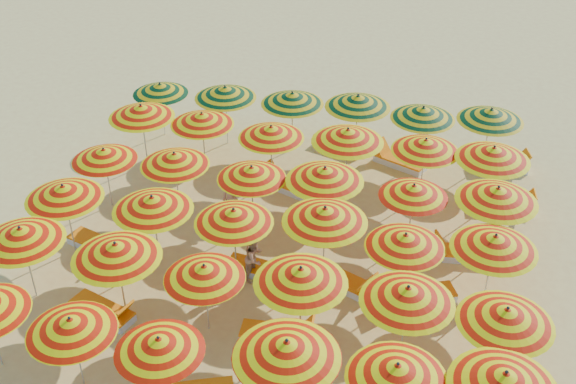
{
  "coord_description": "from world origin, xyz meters",
  "views": [
    {
      "loc": [
        3.52,
        -15.21,
        12.41
      ],
      "look_at": [
        0.0,
        0.5,
        1.6
      ],
      "focal_mm": 45.0,
      "sensor_mm": 36.0,
      "label": 1
    }
  ],
  "objects_px": {
    "umbrella_32": "(292,98)",
    "lounger_6": "(260,269)",
    "umbrella_24": "(141,111)",
    "umbrella_8": "(204,272)",
    "umbrella_31": "(225,92)",
    "umbrella_1": "(71,325)",
    "umbrella_28": "(426,145)",
    "umbrella_17": "(495,243)",
    "umbrella_29": "(493,154)",
    "lounger_7": "(344,282)",
    "lounger_4": "(278,334)",
    "umbrella_25": "(202,119)",
    "lounger_11": "(504,206)",
    "umbrella_14": "(234,216)",
    "umbrella_23": "(497,195)",
    "lounger_5": "(98,244)",
    "umbrella_26": "(271,132)",
    "lounger_12": "(341,146)",
    "umbrella_5": "(505,381)",
    "umbrella_10": "(408,295)",
    "umbrella_13": "(152,203)",
    "umbrella_9": "(301,276)",
    "umbrella_3": "(287,349)",
    "lounger_13": "(399,161)",
    "umbrella_6": "(21,235)",
    "umbrella_27": "(348,136)",
    "lounger_10": "(286,185)",
    "umbrella_18": "(104,155)",
    "beachgoer_b": "(254,258)",
    "umbrella_4": "(397,372)",
    "umbrella_2": "(159,345)",
    "umbrella_15": "(325,215)",
    "umbrella_21": "(325,174)",
    "beachgoer_a": "(232,199)",
    "umbrella_30": "(160,89)",
    "lounger_14": "(501,166)",
    "umbrella_12": "(64,192)",
    "umbrella_7": "(116,251)",
    "umbrella_20": "(252,173)",
    "umbrella_34": "(423,113)",
    "umbrella_11": "(506,316)",
    "lounger_9": "(464,253)",
    "umbrella_22": "(414,191)",
    "umbrella_19": "(175,159)"
  },
  "relations": [
    {
      "from": "lounger_4",
      "to": "umbrella_7",
      "type": "bearing_deg",
      "value": 176.76
    },
    {
      "from": "umbrella_1",
      "to": "umbrella_4",
      "type": "distance_m",
      "value": 6.73
    },
    {
      "from": "umbrella_2",
      "to": "umbrella_32",
      "type": "height_order",
      "value": "umbrella_32"
    },
    {
      "from": "umbrella_26",
      "to": "lounger_5",
      "type": "relative_size",
      "value": 1.33
    },
    {
      "from": "umbrella_8",
      "to": "umbrella_31",
      "type": "height_order",
      "value": "umbrella_31"
    },
    {
      "from": "lounger_12",
      "to": "umbrella_5",
      "type": "bearing_deg",
      "value": -47.06
    },
    {
      "from": "umbrella_9",
      "to": "umbrella_13",
      "type": "relative_size",
      "value": 0.96
    },
    {
      "from": "umbrella_15",
      "to": "umbrella_25",
      "type": "height_order",
      "value": "umbrella_15"
    },
    {
      "from": "umbrella_12",
      "to": "umbrella_19",
      "type": "bearing_deg",
      "value": 46.52
    },
    {
      "from": "umbrella_1",
      "to": "umbrella_18",
      "type": "xyz_separation_m",
      "value": [
        -2.28,
        6.59,
        -0.02
      ]
    },
    {
      "from": "umbrella_30",
      "to": "umbrella_15",
      "type": "bearing_deg",
      "value": -43.07
    },
    {
      "from": "umbrella_4",
      "to": "umbrella_20",
      "type": "height_order",
      "value": "umbrella_4"
    },
    {
      "from": "umbrella_11",
      "to": "umbrella_30",
      "type": "xyz_separation_m",
      "value": [
        -11.07,
        8.93,
        -0.17
      ]
    },
    {
      "from": "umbrella_4",
      "to": "umbrella_31",
      "type": "distance_m",
      "value": 12.71
    },
    {
      "from": "lounger_5",
      "to": "umbrella_26",
      "type": "bearing_deg",
      "value": 65.19
    },
    {
      "from": "umbrella_21",
      "to": "umbrella_32",
      "type": "distance_m",
      "value": 4.79
    },
    {
      "from": "umbrella_15",
      "to": "lounger_13",
      "type": "relative_size",
      "value": 1.44
    },
    {
      "from": "umbrella_32",
      "to": "lounger_6",
      "type": "distance_m",
      "value": 6.76
    },
    {
      "from": "umbrella_12",
      "to": "umbrella_8",
      "type": "bearing_deg",
      "value": -24.8
    },
    {
      "from": "umbrella_3",
      "to": "lounger_13",
      "type": "bearing_deg",
      "value": 82.85
    },
    {
      "from": "umbrella_1",
      "to": "umbrella_28",
      "type": "xyz_separation_m",
      "value": [
        6.71,
        8.97,
        0.08
      ]
    },
    {
      "from": "umbrella_5",
      "to": "umbrella_9",
      "type": "xyz_separation_m",
      "value": [
        -4.33,
        2.09,
        0.02
      ]
    },
    {
      "from": "umbrella_24",
      "to": "lounger_6",
      "type": "relative_size",
      "value": 1.27
    },
    {
      "from": "umbrella_18",
      "to": "umbrella_25",
      "type": "distance_m",
      "value": 3.3
    },
    {
      "from": "umbrella_17",
      "to": "umbrella_29",
      "type": "bearing_deg",
      "value": 89.83
    },
    {
      "from": "umbrella_10",
      "to": "umbrella_13",
      "type": "bearing_deg",
      "value": 162.89
    },
    {
      "from": "umbrella_27",
      "to": "lounger_14",
      "type": "distance_m",
      "value": 5.6
    },
    {
      "from": "umbrella_18",
      "to": "lounger_10",
      "type": "xyz_separation_m",
      "value": [
        4.92,
        2.0,
        -1.61
      ]
    },
    {
      "from": "umbrella_4",
      "to": "umbrella_22",
      "type": "height_order",
      "value": "umbrella_4"
    },
    {
      "from": "beachgoer_b",
      "to": "umbrella_4",
      "type": "bearing_deg",
      "value": -119.65
    },
    {
      "from": "lounger_6",
      "to": "umbrella_13",
      "type": "bearing_deg",
      "value": -167.74
    },
    {
      "from": "umbrella_8",
      "to": "umbrella_18",
      "type": "relative_size",
      "value": 1.0
    },
    {
      "from": "umbrella_24",
      "to": "lounger_4",
      "type": "bearing_deg",
      "value": -48.39
    },
    {
      "from": "umbrella_24",
      "to": "lounger_6",
      "type": "xyz_separation_m",
      "value": [
        4.97,
        -4.54,
        -1.79
      ]
    },
    {
      "from": "umbrella_26",
      "to": "umbrella_27",
      "type": "xyz_separation_m",
      "value": [
        2.31,
        0.05,
        0.14
      ]
    },
    {
      "from": "umbrella_25",
      "to": "lounger_11",
      "type": "relative_size",
      "value": 1.25
    },
    {
      "from": "umbrella_11",
      "to": "umbrella_15",
      "type": "bearing_deg",
      "value": 148.91
    },
    {
      "from": "umbrella_7",
      "to": "lounger_9",
      "type": "height_order",
      "value": "umbrella_7"
    },
    {
      "from": "lounger_6",
      "to": "umbrella_29",
      "type": "bearing_deg",
      "value": 45.31
    },
    {
      "from": "umbrella_14",
      "to": "umbrella_23",
      "type": "distance_m",
      "value": 6.81
    },
    {
      "from": "umbrella_14",
      "to": "beachgoer_a",
      "type": "height_order",
      "value": "umbrella_14"
    },
    {
      "from": "lounger_7",
      "to": "lounger_4",
      "type": "bearing_deg",
      "value": -94.9
    },
    {
      "from": "umbrella_2",
      "to": "umbrella_5",
      "type": "relative_size",
      "value": 1.06
    },
    {
      "from": "umbrella_32",
      "to": "lounger_13",
      "type": "bearing_deg",
      "value": -3.5
    },
    {
      "from": "umbrella_26",
      "to": "umbrella_34",
      "type": "height_order",
      "value": "umbrella_34"
    },
    {
      "from": "umbrella_27",
      "to": "lounger_10",
      "type": "bearing_deg",
      "value": -173.58
    },
    {
      "from": "umbrella_6",
      "to": "umbrella_31",
      "type": "xyz_separation_m",
      "value": [
        2.53,
        8.52,
        -0.02
      ]
    },
    {
      "from": "umbrella_24",
      "to": "beachgoer_b",
      "type": "xyz_separation_m",
      "value": [
        4.88,
        -4.7,
        -1.29
      ]
    },
    {
      "from": "umbrella_28",
      "to": "umbrella_27",
      "type": "bearing_deg",
      "value": -175.28
    },
    {
      "from": "umbrella_27",
      "to": "umbrella_34",
      "type": "distance_m",
      "value": 2.97
    }
  ]
}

